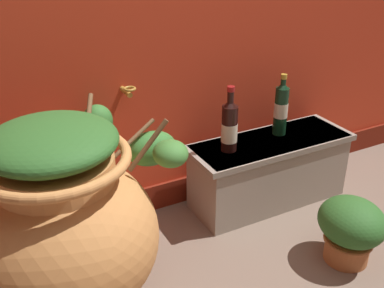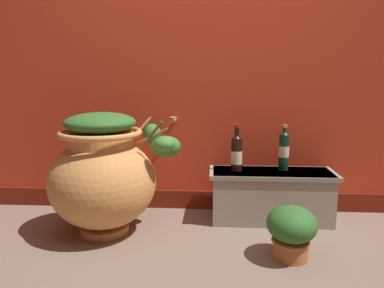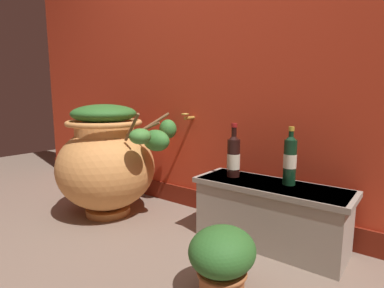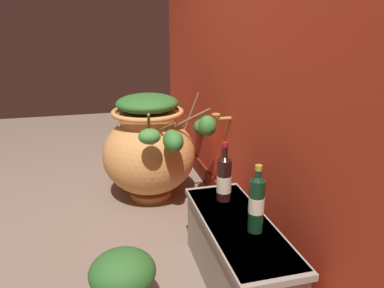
{
  "view_description": "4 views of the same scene",
  "coord_description": "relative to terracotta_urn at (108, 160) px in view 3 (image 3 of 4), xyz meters",
  "views": [
    {
      "loc": [
        -0.85,
        -0.78,
        1.39
      ],
      "look_at": [
        0.01,
        0.85,
        0.47
      ],
      "focal_mm": 43.08,
      "sensor_mm": 36.0,
      "label": 1
    },
    {
      "loc": [
        0.08,
        -1.61,
        1.01
      ],
      "look_at": [
        -0.07,
        0.82,
        0.56
      ],
      "focal_mm": 34.21,
      "sensor_mm": 36.0,
      "label": 2
    },
    {
      "loc": [
        1.14,
        -0.69,
        0.85
      ],
      "look_at": [
        0.04,
        0.75,
        0.56
      ],
      "focal_mm": 28.56,
      "sensor_mm": 36.0,
      "label": 3
    },
    {
      "loc": [
        1.94,
        0.29,
        1.27
      ],
      "look_at": [
        -0.09,
        0.81,
        0.58
      ],
      "focal_mm": 34.4,
      "sensor_mm": 36.0,
      "label": 4
    }
  ],
  "objects": [
    {
      "name": "ground_plane",
      "position": [
        0.63,
        -0.63,
        -0.39
      ],
      "size": [
        7.0,
        7.0,
        0.0
      ],
      "primitive_type": "plane",
      "color": "#7A6656"
    },
    {
      "name": "back_wall",
      "position": [
        0.63,
        0.57,
        0.9
      ],
      "size": [
        4.4,
        0.33,
        2.6
      ],
      "color": "red",
      "rests_on": "ground_plane"
    },
    {
      "name": "terracotta_urn",
      "position": [
        0.0,
        0.0,
        0.0
      ],
      "size": [
        0.85,
        0.94,
        0.79
      ],
      "color": "#D68E4C",
      "rests_on": "ground_plane"
    },
    {
      "name": "stone_ledge",
      "position": [
        1.12,
        0.26,
        -0.2
      ],
      "size": [
        0.87,
        0.32,
        0.36
      ],
      "color": "#9E9384",
      "rests_on": "ground_plane"
    },
    {
      "name": "wine_bottle_left",
      "position": [
        1.2,
        0.31,
        0.11
      ],
      "size": [
        0.07,
        0.07,
        0.32
      ],
      "color": "black",
      "rests_on": "stone_ledge"
    },
    {
      "name": "wine_bottle_middle",
      "position": [
        0.87,
        0.27,
        0.1
      ],
      "size": [
        0.08,
        0.08,
        0.33
      ],
      "color": "black",
      "rests_on": "stone_ledge"
    },
    {
      "name": "potted_shrub",
      "position": [
        1.14,
        -0.3,
        -0.22
      ],
      "size": [
        0.28,
        0.3,
        0.3
      ],
      "color": "#B26638",
      "rests_on": "ground_plane"
    }
  ]
}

